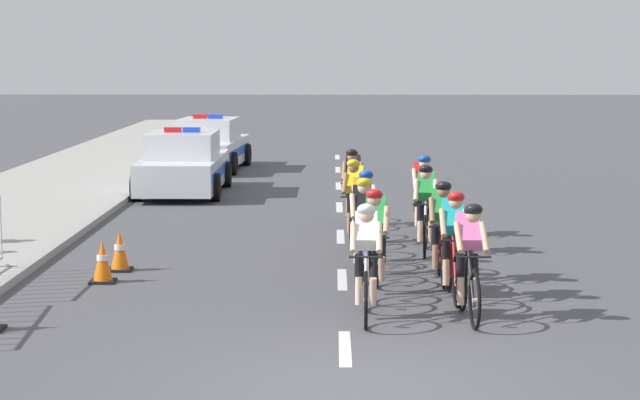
% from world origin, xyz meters
% --- Properties ---
extents(ground_plane, '(160.00, 160.00, 0.00)m').
position_xyz_m(ground_plane, '(0.00, 0.00, 0.00)').
color(ground_plane, '#4C4C51').
extents(sidewalk_slab, '(4.37, 60.00, 0.12)m').
position_xyz_m(sidewalk_slab, '(-6.94, 14.00, 0.06)').
color(sidewalk_slab, '#A3A099').
rests_on(sidewalk_slab, ground).
extents(kerb_edge, '(0.16, 60.00, 0.13)m').
position_xyz_m(kerb_edge, '(-4.83, 14.00, 0.07)').
color(kerb_edge, '#9E9E99').
rests_on(kerb_edge, ground).
extents(lane_markings_centre, '(0.14, 29.60, 0.01)m').
position_xyz_m(lane_markings_centre, '(0.00, 11.61, 0.00)').
color(lane_markings_centre, white).
rests_on(lane_markings_centre, ground).
extents(cyclist_lead, '(0.42, 1.72, 1.56)m').
position_xyz_m(cyclist_lead, '(0.28, 2.98, 0.79)').
color(cyclist_lead, black).
rests_on(cyclist_lead, ground).
extents(cyclist_second, '(0.43, 1.72, 1.56)m').
position_xyz_m(cyclist_second, '(1.56, 2.99, 0.79)').
color(cyclist_second, black).
rests_on(cyclist_second, ground).
extents(cyclist_third, '(0.44, 1.72, 1.56)m').
position_xyz_m(cyclist_third, '(0.44, 4.47, 0.79)').
color(cyclist_third, black).
rests_on(cyclist_third, ground).
extents(cyclist_fourth, '(0.42, 1.72, 1.56)m').
position_xyz_m(cyclist_fourth, '(1.49, 4.22, 0.79)').
color(cyclist_fourth, black).
rests_on(cyclist_fourth, ground).
extents(cyclist_fifth, '(0.42, 1.72, 1.56)m').
position_xyz_m(cyclist_fifth, '(0.31, 5.85, 0.79)').
color(cyclist_fifth, black).
rests_on(cyclist_fifth, ground).
extents(cyclist_sixth, '(0.42, 1.72, 1.56)m').
position_xyz_m(cyclist_sixth, '(1.45, 5.43, 0.79)').
color(cyclist_sixth, black).
rests_on(cyclist_sixth, ground).
extents(cyclist_seventh, '(0.45, 1.72, 1.56)m').
position_xyz_m(cyclist_seventh, '(0.35, 6.96, 0.79)').
color(cyclist_seventh, black).
rests_on(cyclist_seventh, ground).
extents(cyclist_eighth, '(0.45, 1.72, 1.56)m').
position_xyz_m(cyclist_eighth, '(1.41, 7.82, 0.79)').
color(cyclist_eighth, black).
rests_on(cyclist_eighth, ground).
extents(cyclist_ninth, '(0.45, 1.72, 1.56)m').
position_xyz_m(cyclist_ninth, '(0.24, 8.80, 0.79)').
color(cyclist_ninth, black).
rests_on(cyclist_ninth, ground).
extents(cyclist_tenth, '(0.42, 1.72, 1.56)m').
position_xyz_m(cyclist_tenth, '(1.49, 9.59, 0.79)').
color(cyclist_tenth, black).
rests_on(cyclist_tenth, ground).
extents(cyclist_eleventh, '(0.44, 1.72, 1.56)m').
position_xyz_m(cyclist_eleventh, '(0.24, 10.89, 0.79)').
color(cyclist_eleventh, black).
rests_on(cyclist_eleventh, ground).
extents(police_car_nearest, '(2.01, 4.41, 1.59)m').
position_xyz_m(police_car_nearest, '(-3.70, 15.95, 0.68)').
color(police_car_nearest, silver).
rests_on(police_car_nearest, ground).
extents(police_car_second, '(2.22, 4.51, 1.59)m').
position_xyz_m(police_car_second, '(-3.70, 21.58, 0.68)').
color(police_car_second, silver).
rests_on(police_car_second, ground).
extents(traffic_cone_near, '(0.36, 0.36, 0.64)m').
position_xyz_m(traffic_cone_near, '(-3.43, 6.25, 0.31)').
color(traffic_cone_near, black).
rests_on(traffic_cone_near, ground).
extents(traffic_cone_far, '(0.36, 0.36, 0.64)m').
position_xyz_m(traffic_cone_far, '(-3.52, 5.34, 0.31)').
color(traffic_cone_far, black).
rests_on(traffic_cone_far, ground).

